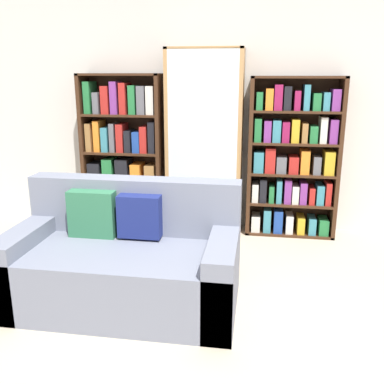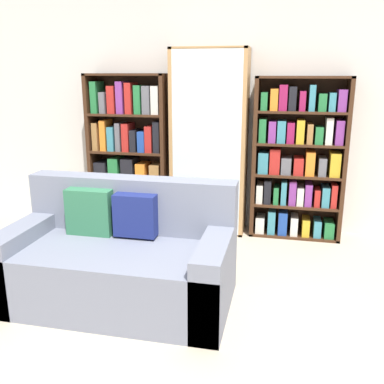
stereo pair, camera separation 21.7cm
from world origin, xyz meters
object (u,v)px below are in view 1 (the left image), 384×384
at_px(display_cabinet, 205,143).
at_px(wine_bottle, 228,232).
at_px(bookshelf_left, 123,154).
at_px(couch, 125,262).
at_px(bookshelf_right, 292,159).

xyz_separation_m(display_cabinet, wine_bottle, (0.30, -0.48, -0.82)).
bearing_deg(bookshelf_left, display_cabinet, -0.95).
relative_size(couch, wine_bottle, 4.60).
xyz_separation_m(display_cabinet, bookshelf_right, (0.92, 0.02, -0.16)).
bearing_deg(wine_bottle, bookshelf_left, 157.80).
relative_size(couch, bookshelf_left, 0.99).
height_order(couch, wine_bottle, couch).
height_order(bookshelf_left, wine_bottle, bookshelf_left).
bearing_deg(bookshelf_left, wine_bottle, -22.20).
relative_size(display_cabinet, wine_bottle, 5.32).
height_order(bookshelf_left, display_cabinet, display_cabinet).
bearing_deg(wine_bottle, bookshelf_right, 38.56).
bearing_deg(bookshelf_right, couch, -128.00).
relative_size(bookshelf_right, wine_bottle, 4.55).
distance_m(bookshelf_right, wine_bottle, 1.03).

